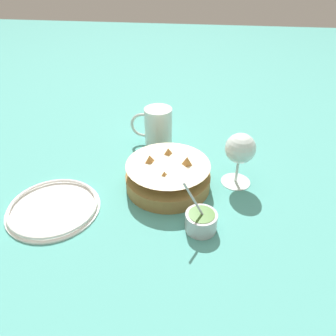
# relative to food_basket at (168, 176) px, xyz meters

# --- Properties ---
(ground_plane) EXTENTS (4.00, 4.00, 0.00)m
(ground_plane) POSITION_rel_food_basket_xyz_m (0.03, -0.01, -0.03)
(ground_plane) COLOR teal
(food_basket) EXTENTS (0.22, 0.22, 0.09)m
(food_basket) POSITION_rel_food_basket_xyz_m (0.00, 0.00, 0.00)
(food_basket) COLOR olive
(food_basket) RESTS_ON ground_plane
(sauce_cup) EXTENTS (0.08, 0.07, 0.13)m
(sauce_cup) POSITION_rel_food_basket_xyz_m (-0.09, 0.14, -0.01)
(sauce_cup) COLOR #B7B7BC
(sauce_cup) RESTS_ON ground_plane
(wine_glass) EXTENTS (0.08, 0.08, 0.14)m
(wine_glass) POSITION_rel_food_basket_xyz_m (-0.18, -0.04, 0.07)
(wine_glass) COLOR silver
(wine_glass) RESTS_ON ground_plane
(beer_mug) EXTENTS (0.13, 0.08, 0.12)m
(beer_mug) POSITION_rel_food_basket_xyz_m (0.06, -0.21, 0.02)
(beer_mug) COLOR silver
(beer_mug) RESTS_ON ground_plane
(side_plate) EXTENTS (0.22, 0.22, 0.01)m
(side_plate) POSITION_rel_food_basket_xyz_m (0.26, 0.13, -0.03)
(side_plate) COLOR white
(side_plate) RESTS_ON ground_plane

